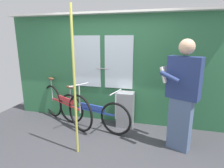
{
  "coord_description": "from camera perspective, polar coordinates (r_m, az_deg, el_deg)",
  "views": [
    {
      "loc": [
        0.98,
        -2.59,
        1.8
      ],
      "look_at": [
        0.18,
        0.49,
        1.02
      ],
      "focal_mm": 29.73,
      "sensor_mm": 36.0,
      "label": 1
    }
  ],
  "objects": [
    {
      "name": "trash_bin_by_wall",
      "position": [
        3.92,
        4.11,
        -7.77
      ],
      "size": [
        0.34,
        0.28,
        0.74
      ],
      "primitive_type": "cube",
      "color": "gray",
      "rests_on": "ground_plane"
    },
    {
      "name": "train_door_wall",
      "position": [
        3.97,
        -0.02,
        5.16
      ],
      "size": [
        4.65,
        0.28,
        2.32
      ],
      "color": "#2D6B42",
      "rests_on": "ground_plane"
    },
    {
      "name": "bicycle_leaning_behind",
      "position": [
        3.83,
        -6.36,
        -8.59
      ],
      "size": [
        1.7,
        0.59,
        0.87
      ],
      "rotation": [
        0.0,
        0.0,
        -0.25
      ],
      "color": "black",
      "rests_on": "ground_plane"
    },
    {
      "name": "passenger_reading_newspaper",
      "position": [
        3.13,
        20.73,
        -2.82
      ],
      "size": [
        0.64,
        0.6,
        1.81
      ],
      "rotation": [
        0.0,
        0.0,
        2.7
      ],
      "color": "slate",
      "rests_on": "ground_plane"
    },
    {
      "name": "handrail_pole",
      "position": [
        2.83,
        -11.46,
        -0.09
      ],
      "size": [
        0.04,
        0.04,
        2.28
      ],
      "primitive_type": "cylinder",
      "color": "#C6C14C",
      "rests_on": "ground_plane"
    },
    {
      "name": "ground_plane",
      "position": [
        3.32,
        -5.49,
        -19.67
      ],
      "size": [
        5.65,
        4.04,
        0.04
      ],
      "primitive_type": "cube",
      "color": "#38383D"
    },
    {
      "name": "bicycle_near_door",
      "position": [
        4.17,
        -14.26,
        -6.37
      ],
      "size": [
        1.62,
        0.94,
        0.96
      ],
      "rotation": [
        0.0,
        0.0,
        -0.51
      ],
      "color": "black",
      "rests_on": "ground_plane"
    }
  ]
}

